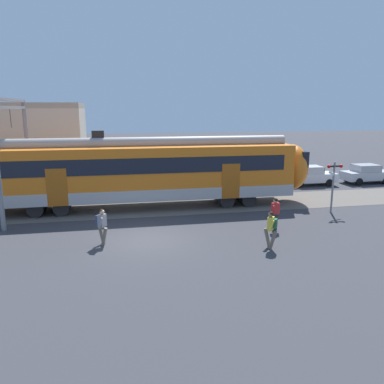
% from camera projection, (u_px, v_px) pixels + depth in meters
% --- Properties ---
extents(ground_plane, '(160.00, 160.00, 0.00)m').
position_uv_depth(ground_plane, '(145.00, 241.00, 17.30)').
color(ground_plane, '#38383D').
extents(pedestrian_grey, '(0.55, 0.67, 1.67)m').
position_uv_depth(pedestrian_grey, '(102.00, 224.00, 16.57)').
color(pedestrian_grey, '#6B6051').
rests_on(pedestrian_grey, ground).
extents(pedestrian_yellow, '(0.54, 0.67, 1.67)m').
position_uv_depth(pedestrian_yellow, '(271.00, 227.00, 16.14)').
color(pedestrian_yellow, '#6B6051').
rests_on(pedestrian_yellow, ground).
extents(pedestrian_red, '(0.54, 0.69, 1.67)m').
position_uv_depth(pedestrian_red, '(275.00, 212.00, 18.59)').
color(pedestrian_red, '#28282D').
rests_on(pedestrian_red, ground).
extents(parked_car_white, '(4.04, 1.83, 1.54)m').
position_uv_depth(parked_car_white, '(310.00, 176.00, 29.77)').
color(parked_car_white, silver).
rests_on(parked_car_white, ground).
extents(parked_car_silver, '(4.05, 1.86, 1.54)m').
position_uv_depth(parked_car_silver, '(366.00, 174.00, 30.61)').
color(parked_car_silver, '#B7BABF').
rests_on(parked_car_silver, ground).
extents(catenary_gantry, '(0.24, 6.64, 6.53)m').
position_uv_depth(catenary_gantry, '(13.00, 139.00, 20.92)').
color(catenary_gantry, gray).
rests_on(catenary_gantry, ground).
extents(crossing_signal, '(0.96, 0.22, 3.00)m').
position_uv_depth(crossing_signal, '(334.00, 179.00, 21.59)').
color(crossing_signal, gray).
rests_on(crossing_signal, ground).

